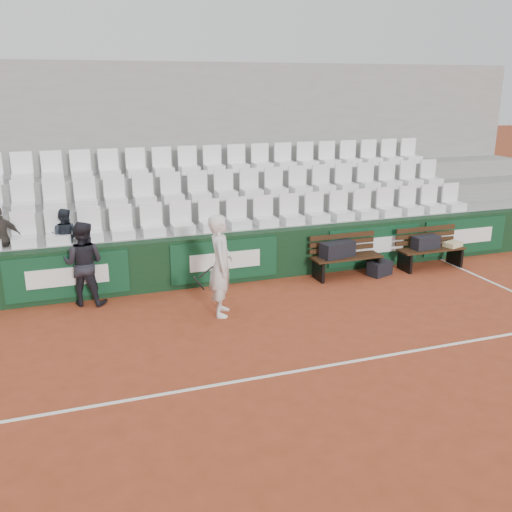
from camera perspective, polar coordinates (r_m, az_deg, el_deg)
The scene contains 21 objects.
ground at distance 8.34m, azimuth 5.83°, elevation -11.11°, with size 80.00×80.00×0.00m, color #953C21.
court_baseline at distance 8.34m, azimuth 5.83°, elevation -11.09°, with size 18.00×0.06×0.01m, color white.
back_barrier at distance 11.63m, azimuth -2.08°, elevation -0.17°, with size 18.00×0.34×1.00m.
grandstand_tier_front at distance 12.20m, azimuth -3.27°, elevation 0.62°, with size 18.00×0.95×1.00m, color #999996.
grandstand_tier_mid at distance 13.02m, azimuth -4.44°, elevation 2.67°, with size 18.00×0.95×1.45m, color gray.
grandstand_tier_back at distance 13.87m, azimuth -5.48°, elevation 4.47°, with size 18.00×0.95×1.90m, color gray.
grandstand_rear_wall at distance 14.26m, azimuth -6.24°, elevation 9.88°, with size 18.00×0.30×4.40m, color gray.
seat_row_front at distance 11.83m, azimuth -3.10°, elevation 4.19°, with size 11.90×0.44×0.63m, color white.
seat_row_mid at distance 12.64m, azimuth -4.34°, elevation 7.06°, with size 11.90×0.44×0.63m, color white.
seat_row_back at distance 13.49m, azimuth -5.45°, elevation 9.57°, with size 11.90×0.44×0.63m, color white.
bench_left at distance 12.11m, azimuth 9.03°, elevation -1.04°, with size 1.50×0.56×0.45m, color #341E0F.
bench_right at distance 13.12m, azimuth 17.03°, elevation -0.20°, with size 1.50×0.56×0.45m, color #341E0F.
sports_bag_left at distance 11.94m, azimuth 8.16°, elevation 0.65°, with size 0.73×0.31×0.31m, color black.
sports_bag_right at distance 12.97m, azimuth 16.61°, elevation 1.33°, with size 0.60×0.28×0.28m, color black.
towel at distance 13.33m, azimuth 19.07°, elevation 1.12°, with size 0.38×0.27×0.10m, color #CABA82.
sports_bag_ground at distance 12.37m, azimuth 12.27°, elevation -1.21°, with size 0.50×0.30×0.30m, color black.
water_bottle_near at distance 11.96m, azimuth 6.17°, elevation -1.64°, with size 0.07×0.07×0.26m, color silver.
water_bottle_far at distance 12.50m, azimuth 12.81°, elevation -1.25°, with size 0.06×0.06×0.22m, color silver.
tennis_player at distance 9.84m, azimuth -3.52°, elevation -0.96°, with size 0.80×0.75×1.80m.
ball_kid at distance 10.78m, azimuth -16.85°, elevation -0.72°, with size 0.76×0.59×1.56m, color black.
spectator_c at distance 11.39m, azimuth -18.76°, elevation 4.03°, with size 0.53×0.42×1.10m, color black.
Camera 1 is at (-3.20, -6.65, 3.89)m, focal length 40.00 mm.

